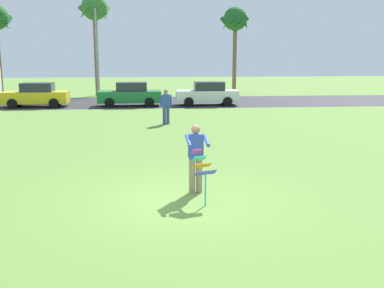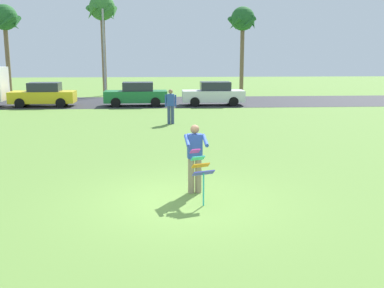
% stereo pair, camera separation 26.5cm
% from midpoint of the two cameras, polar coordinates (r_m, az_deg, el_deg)
% --- Properties ---
extents(ground_plane, '(120.00, 120.00, 0.00)m').
position_cam_midpoint_polar(ground_plane, '(10.77, -0.60, -7.19)').
color(ground_plane, olive).
extents(road_strip, '(120.00, 8.00, 0.01)m').
position_cam_midpoint_polar(road_strip, '(33.07, -2.91, 5.38)').
color(road_strip, '#2D2D33').
rests_on(road_strip, ground).
extents(person_kite_flyer, '(0.56, 0.67, 1.73)m').
position_cam_midpoint_polar(person_kite_flyer, '(11.09, 1.05, -1.54)').
color(person_kite_flyer, gray).
rests_on(person_kite_flyer, ground).
extents(kite_held, '(0.55, 0.71, 1.25)m').
position_cam_midpoint_polar(kite_held, '(10.31, 1.85, -3.06)').
color(kite_held, '#D83399').
rests_on(kite_held, ground).
extents(parked_car_yellow, '(4.23, 1.89, 1.60)m').
position_cam_midpoint_polar(parked_car_yellow, '(31.56, -18.17, 5.95)').
color(parked_car_yellow, yellow).
rests_on(parked_car_yellow, ground).
extents(parked_car_green, '(4.24, 1.92, 1.60)m').
position_cam_midpoint_polar(parked_car_green, '(30.64, -6.85, 6.28)').
color(parked_car_green, '#1E7238').
rests_on(parked_car_green, ground).
extents(parked_car_white, '(4.21, 1.86, 1.60)m').
position_cam_midpoint_polar(parked_car_white, '(30.82, 3.00, 6.38)').
color(parked_car_white, white).
rests_on(parked_car_white, ground).
extents(palm_tree_left_near, '(2.58, 2.71, 7.49)m').
position_cam_midpoint_polar(palm_tree_left_near, '(41.35, -22.57, 14.27)').
color(palm_tree_left_near, brown).
rests_on(palm_tree_left_near, ground).
extents(palm_tree_right_near, '(2.58, 2.71, 8.26)m').
position_cam_midpoint_polar(palm_tree_right_near, '(38.96, -11.17, 16.19)').
color(palm_tree_right_near, brown).
rests_on(palm_tree_right_near, ground).
extents(palm_tree_centre_far, '(2.58, 2.71, 7.60)m').
position_cam_midpoint_polar(palm_tree_centre_far, '(41.46, 6.66, 15.16)').
color(palm_tree_centre_far, brown).
rests_on(palm_tree_centre_far, ground).
extents(streetlight_pole, '(0.24, 1.65, 7.00)m').
position_cam_midpoint_polar(streetlight_pole, '(37.77, -10.91, 11.99)').
color(streetlight_pole, '#9E9EA3').
rests_on(streetlight_pole, ground).
extents(person_walker_near, '(0.57, 0.23, 1.73)m').
position_cam_midpoint_polar(person_walker_near, '(22.41, -2.39, 4.94)').
color(person_walker_near, '#384772').
rests_on(person_walker_near, ground).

